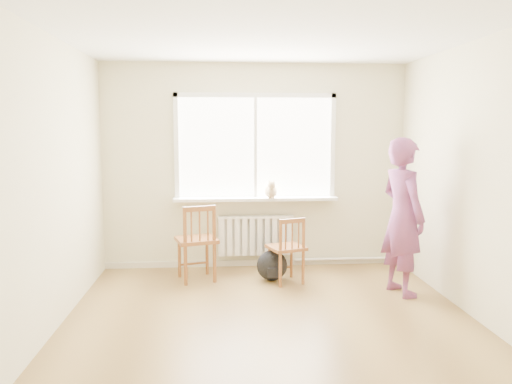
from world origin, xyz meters
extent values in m
plane|color=olive|center=(0.00, 0.00, 0.00)|extent=(4.50, 4.50, 0.00)
plane|color=white|center=(0.00, 0.00, 2.70)|extent=(4.50, 4.50, 0.00)
cube|color=beige|center=(0.00, 2.25, 1.35)|extent=(4.00, 0.01, 2.70)
cube|color=white|center=(0.00, 2.23, 1.60)|extent=(2.00, 0.02, 1.30)
cube|color=white|center=(0.00, 2.21, 2.28)|extent=(2.12, 0.05, 0.06)
cube|color=white|center=(-1.03, 2.21, 1.60)|extent=(0.06, 0.05, 1.42)
cube|color=white|center=(1.03, 2.21, 1.60)|extent=(0.06, 0.05, 1.42)
cube|color=white|center=(0.00, 2.21, 1.60)|extent=(0.04, 0.05, 1.30)
cube|color=white|center=(0.00, 2.14, 0.93)|extent=(2.15, 0.22, 0.04)
cube|color=white|center=(0.00, 2.20, 0.43)|extent=(1.00, 0.02, 0.55)
cube|color=white|center=(0.00, 2.15, 0.43)|extent=(1.00, 0.10, 0.51)
cube|color=white|center=(0.00, 2.15, 0.69)|extent=(1.00, 0.12, 0.03)
cylinder|color=silver|center=(1.25, 2.19, 0.08)|extent=(1.40, 0.04, 0.04)
cube|color=beige|center=(0.00, 2.23, 0.04)|extent=(4.00, 0.03, 0.08)
cube|color=#9C5A2D|center=(-0.77, 1.66, 0.50)|extent=(0.57, 0.56, 0.04)
cylinder|color=#9C5A2D|center=(-0.64, 1.88, 0.25)|extent=(0.04, 0.04, 0.50)
cylinder|color=#9C5A2D|center=(-0.99, 1.78, 0.25)|extent=(0.04, 0.04, 0.50)
cylinder|color=#9C5A2D|center=(-0.55, 1.54, 0.25)|extent=(0.04, 0.04, 0.50)
cylinder|color=#9C5A2D|center=(-0.89, 1.44, 0.25)|extent=(0.04, 0.04, 0.50)
cylinder|color=#9C5A2D|center=(-0.55, 1.54, 0.47)|extent=(0.04, 0.04, 0.94)
cylinder|color=#9C5A2D|center=(-0.89, 1.44, 0.47)|extent=(0.04, 0.04, 0.94)
cube|color=#9C5A2D|center=(-0.72, 1.49, 0.91)|extent=(0.38, 0.14, 0.06)
cylinder|color=#9C5A2D|center=(-0.62, 1.51, 0.71)|extent=(0.02, 0.02, 0.38)
cylinder|color=#9C5A2D|center=(-0.72, 1.49, 0.71)|extent=(0.02, 0.02, 0.38)
cylinder|color=#9C5A2D|center=(-0.81, 1.46, 0.71)|extent=(0.02, 0.02, 0.38)
cube|color=#9C5A2D|center=(0.32, 1.48, 0.43)|extent=(0.50, 0.49, 0.04)
cylinder|color=#9C5A2D|center=(0.41, 1.67, 0.21)|extent=(0.03, 0.03, 0.43)
cylinder|color=#9C5A2D|center=(0.12, 1.57, 0.21)|extent=(0.03, 0.03, 0.43)
cylinder|color=#9C5A2D|center=(0.51, 1.38, 0.21)|extent=(0.03, 0.03, 0.43)
cylinder|color=#9C5A2D|center=(0.22, 1.28, 0.21)|extent=(0.03, 0.03, 0.43)
cylinder|color=#9C5A2D|center=(0.51, 1.38, 0.40)|extent=(0.04, 0.04, 0.81)
cylinder|color=#9C5A2D|center=(0.22, 1.28, 0.40)|extent=(0.04, 0.04, 0.81)
cube|color=#9C5A2D|center=(0.37, 1.33, 0.78)|extent=(0.32, 0.14, 0.05)
cylinder|color=#9C5A2D|center=(0.45, 1.36, 0.61)|extent=(0.02, 0.02, 0.32)
cylinder|color=#9C5A2D|center=(0.37, 1.33, 0.61)|extent=(0.02, 0.02, 0.32)
cylinder|color=#9C5A2D|center=(0.29, 1.30, 0.61)|extent=(0.02, 0.02, 0.32)
imported|color=#D04568|center=(1.55, 0.97, 0.88)|extent=(0.58, 0.73, 1.76)
ellipsoid|color=#CAB08A|center=(0.19, 2.07, 1.04)|extent=(0.17, 0.25, 0.18)
sphere|color=#CAB08A|center=(0.19, 1.95, 1.13)|extent=(0.10, 0.10, 0.10)
cone|color=#CAB08A|center=(0.16, 1.95, 1.18)|extent=(0.03, 0.03, 0.04)
cone|color=#CAB08A|center=(0.22, 1.95, 1.18)|extent=(0.03, 0.03, 0.04)
cylinder|color=#CAB08A|center=(0.19, 2.20, 0.99)|extent=(0.03, 0.16, 0.02)
cylinder|color=#CAB08A|center=(0.16, 1.98, 1.00)|extent=(0.02, 0.02, 0.09)
cylinder|color=#CAB08A|center=(0.22, 1.98, 1.00)|extent=(0.02, 0.02, 0.09)
ellipsoid|color=black|center=(0.15, 1.56, 0.19)|extent=(0.41, 0.33, 0.37)
camera|label=1|loc=(-0.49, -4.35, 1.84)|focal=35.00mm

